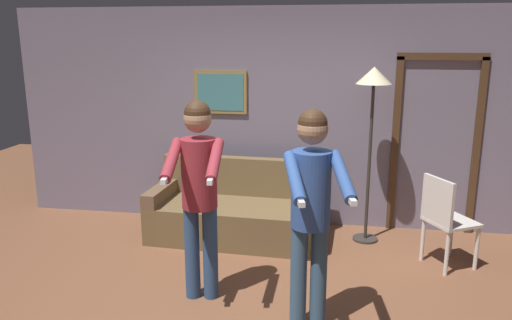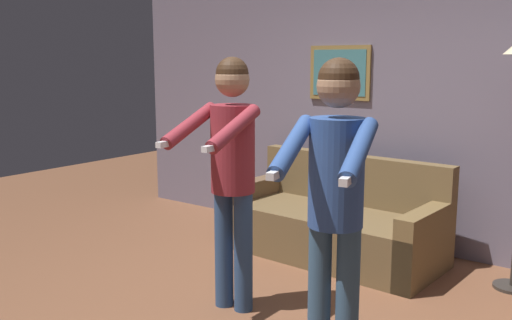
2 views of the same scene
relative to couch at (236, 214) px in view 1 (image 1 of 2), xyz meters
name	(u,v)px [view 1 (image 1 of 2)]	position (x,y,z in m)	size (l,w,h in m)	color
ground_plane	(238,314)	(0.34, -1.64, -0.28)	(12.00, 12.00, 0.00)	brown
back_wall_assembly	(275,118)	(0.37, 0.61, 1.02)	(6.40, 0.10, 2.60)	slate
couch	(236,214)	(0.00, 0.00, 0.00)	(1.94, 0.94, 0.87)	brown
torchiere_lamp	(373,93)	(1.47, 0.15, 1.39)	(0.38, 0.38, 1.95)	#332D28
person_standing_left	(199,182)	(-0.03, -1.41, 0.79)	(0.48, 0.73, 1.75)	navy
person_standing_right	(311,199)	(0.93, -1.70, 0.78)	(0.55, 0.74, 1.74)	#345371
dining_chair_distant	(445,217)	(2.19, -0.42, 0.25)	(0.57, 0.57, 0.93)	silver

